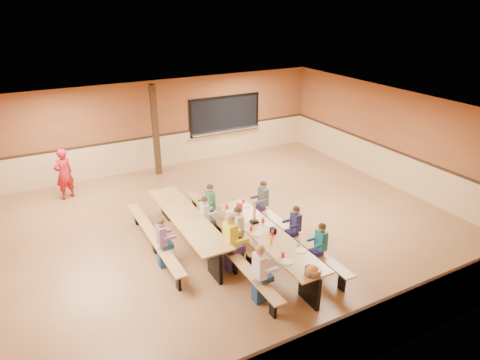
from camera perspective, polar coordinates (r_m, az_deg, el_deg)
ground at (r=11.05m, az=-2.49°, el=-6.61°), size 12.00×12.00×0.00m
room_envelope at (r=10.72m, az=-2.55°, el=-3.41°), size 12.04×10.04×3.02m
kitchen_pass_through at (r=15.70m, az=-2.00°, el=8.48°), size 2.78×0.28×1.38m
structural_post at (r=14.20m, az=-11.20°, el=6.48°), size 0.18×0.18×3.00m
cafeteria_table_main at (r=9.53m, az=3.67°, el=-8.27°), size 1.91×3.70×0.74m
cafeteria_table_second at (r=10.28m, az=-7.10°, el=-5.87°), size 1.91×3.70×0.74m
seated_child_white_left at (r=8.37m, az=2.63°, el=-12.43°), size 0.39×0.32×1.25m
seated_adult_yellow at (r=9.22m, az=-1.24°, el=-8.31°), size 0.44×0.36×1.35m
seated_child_grey_left at (r=10.34m, az=-4.71°, el=-5.25°), size 0.34×0.28×1.16m
seated_child_teal_right at (r=9.37m, az=10.67°, el=-8.89°), size 0.34×0.28×1.16m
seated_child_navy_right at (r=9.99m, az=7.39°, el=-6.51°), size 0.34×0.28×1.15m
seated_child_char_right at (r=11.03m, az=3.09°, el=-3.13°), size 0.37×0.30×1.21m
seated_child_purple_sec at (r=9.51m, az=-10.35°, el=-8.30°), size 0.35×0.29×1.17m
seated_child_green_sec at (r=10.89m, az=-3.96°, el=-3.56°), size 0.36×0.30×1.19m
seated_child_tan_sec at (r=9.72m, az=-0.31°, el=-6.94°), size 0.38×0.31×1.22m
standing_woman at (r=13.40m, az=-22.43°, el=0.75°), size 0.66×0.56×1.53m
punch_pitcher at (r=10.28m, az=-0.08°, el=-3.64°), size 0.16×0.16×0.22m
chip_bowl at (r=8.24m, az=9.69°, el=-11.81°), size 0.32×0.32×0.15m
napkin_dispenser at (r=9.41m, az=4.44°, el=-6.75°), size 0.10×0.14×0.13m
condiment_mustard at (r=9.02m, az=4.19°, el=-8.04°), size 0.06×0.06×0.17m
condiment_ketchup at (r=9.24m, az=4.34°, el=-7.23°), size 0.06×0.06×0.17m
table_paddle at (r=9.77m, az=1.92°, el=-5.01°), size 0.16×0.16×0.56m
place_settings at (r=9.39m, az=3.71°, el=-6.87°), size 0.65×3.30×0.11m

